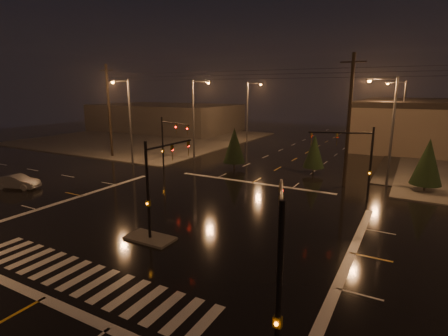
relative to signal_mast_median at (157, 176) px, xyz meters
The scene contains 22 objects.
ground 4.85m from the signal_mast_median, 90.00° to the left, with size 140.00×140.00×0.00m, color black.
sidewalk_nw 44.80m from the signal_mast_median, 132.21° to the left, with size 36.00×36.00×0.12m, color #4B4943.
median_island 3.79m from the signal_mast_median, 90.00° to the right, with size 3.00×1.60×0.15m, color #4B4943.
crosswalk 7.01m from the signal_mast_median, 90.00° to the right, with size 15.00×2.60×0.01m, color beige.
stop_bar_near 8.77m from the signal_mast_median, 90.00° to the right, with size 16.00×0.50×0.01m, color beige.
stop_bar_far 14.56m from the signal_mast_median, 90.00° to the left, with size 16.00×0.50×0.01m, color beige.
commercial_block 57.07m from the signal_mast_median, 127.83° to the left, with size 30.00×18.00×5.60m, color #433F3B.
signal_mast_median is the anchor object (origin of this frame).
signal_mast_ne 16.27m from the signal_mast_median, 54.28° to the left, with size 4.84×1.86×6.00m.
signal_mast_nw 16.27m from the signal_mast_median, 125.72° to the left, with size 4.84×1.86×6.00m.
signal_mast_se 12.22m from the signal_mast_median, 33.15° to the right, with size 1.55×3.87×6.00m.
streetlight_1 23.94m from the signal_mast_median, 117.96° to the left, with size 2.77×0.32×10.00m.
streetlight_2 38.78m from the signal_mast_median, 106.79° to the left, with size 2.77×0.32×10.00m.
streetlight_3 22.20m from the signal_mast_median, 59.61° to the left, with size 2.77×0.32×10.00m.
streetlight_4 40.69m from the signal_mast_median, 74.03° to the left, with size 2.77×0.32×10.00m.
streetlight_5 21.53m from the signal_mast_median, 138.30° to the left, with size 0.32×2.77×10.00m.
utility_pole_0 27.95m from the signal_mast_median, 142.19° to the left, with size 2.20×0.32×12.00m.
utility_pole_1 19.00m from the signal_mast_median, 64.89° to the left, with size 2.20×0.32×12.00m.
conifer_0 23.64m from the signal_mast_median, 51.89° to the left, with size 2.61×2.61×4.77m.
conifer_3 19.29m from the signal_mast_median, 103.31° to the left, with size 2.53×2.53×4.65m.
conifer_4 21.01m from the signal_mast_median, 78.53° to the left, with size 2.24×2.24×4.20m.
car_crossing 18.32m from the signal_mast_median, behind, with size 1.38×3.94×1.30m, color #5B5E63.
Camera 1 is at (13.44, -19.04, 8.90)m, focal length 28.00 mm.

